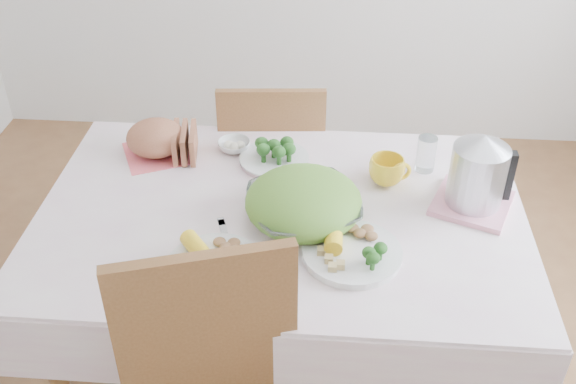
# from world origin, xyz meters

# --- Properties ---
(floor) EXTENTS (3.60, 3.60, 0.00)m
(floor) POSITION_xyz_m (0.00, 0.00, 0.00)
(floor) COLOR brown
(floor) RESTS_ON ground
(dining_table) EXTENTS (1.40, 0.90, 0.75)m
(dining_table) POSITION_xyz_m (0.00, 0.00, 0.38)
(dining_table) COLOR brown
(dining_table) RESTS_ON floor
(tablecloth) EXTENTS (1.50, 1.00, 0.01)m
(tablecloth) POSITION_xyz_m (0.00, 0.00, 0.76)
(tablecloth) COLOR white
(tablecloth) RESTS_ON dining_table
(chair_far) EXTENTS (0.45, 0.45, 0.92)m
(chair_far) POSITION_xyz_m (-0.09, 0.68, 0.47)
(chair_far) COLOR brown
(chair_far) RESTS_ON floor
(salad_bowl) EXTENTS (0.42, 0.42, 0.08)m
(salad_bowl) POSITION_xyz_m (0.07, -0.04, 0.80)
(salad_bowl) COLOR white
(salad_bowl) RESTS_ON tablecloth
(dinner_plate_left) EXTENTS (0.34, 0.34, 0.02)m
(dinner_plate_left) POSITION_xyz_m (-0.16, -0.29, 0.77)
(dinner_plate_left) COLOR white
(dinner_plate_left) RESTS_ON tablecloth
(dinner_plate_right) EXTENTS (0.36, 0.36, 0.02)m
(dinner_plate_right) POSITION_xyz_m (0.22, -0.20, 0.77)
(dinner_plate_right) COLOR white
(dinner_plate_right) RESTS_ON tablecloth
(broccoli_plate) EXTENTS (0.31, 0.31, 0.02)m
(broccoli_plate) POSITION_xyz_m (-0.05, 0.27, 0.77)
(broccoli_plate) COLOR beige
(broccoli_plate) RESTS_ON tablecloth
(napkin) EXTENTS (0.29, 0.29, 0.00)m
(napkin) POSITION_xyz_m (-0.46, 0.29, 0.76)
(napkin) COLOR #F16167
(napkin) RESTS_ON tablecloth
(bread_loaf) EXTENTS (0.21, 0.20, 0.12)m
(bread_loaf) POSITION_xyz_m (-0.46, 0.29, 0.82)
(bread_loaf) COLOR brown
(bread_loaf) RESTS_ON napkin
(fruit_bowl) EXTENTS (0.14, 0.14, 0.04)m
(fruit_bowl) POSITION_xyz_m (-0.19, 0.34, 0.78)
(fruit_bowl) COLOR white
(fruit_bowl) RESTS_ON tablecloth
(yellow_mug) EXTENTS (0.14, 0.14, 0.09)m
(yellow_mug) POSITION_xyz_m (0.33, 0.18, 0.81)
(yellow_mug) COLOR yellow
(yellow_mug) RESTS_ON tablecloth
(glass_tumbler) EXTENTS (0.08, 0.08, 0.12)m
(glass_tumbler) POSITION_xyz_m (0.46, 0.27, 0.83)
(glass_tumbler) COLOR white
(glass_tumbler) RESTS_ON tablecloth
(pink_tray) EXTENTS (0.29, 0.29, 0.02)m
(pink_tray) POSITION_xyz_m (0.59, 0.07, 0.77)
(pink_tray) COLOR pink
(pink_tray) RESTS_ON tablecloth
(electric_kettle) EXTENTS (0.20, 0.20, 0.24)m
(electric_kettle) POSITION_xyz_m (0.59, 0.07, 0.88)
(electric_kettle) COLOR #B2B5BA
(electric_kettle) RESTS_ON pink_tray
(fork_left) EXTENTS (0.08, 0.17, 0.00)m
(fork_left) POSITION_xyz_m (-0.15, -0.15, 0.76)
(fork_left) COLOR silver
(fork_left) RESTS_ON tablecloth
(knife) EXTENTS (0.17, 0.06, 0.00)m
(knife) POSITION_xyz_m (-0.08, -0.25, 0.76)
(knife) COLOR silver
(knife) RESTS_ON tablecloth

